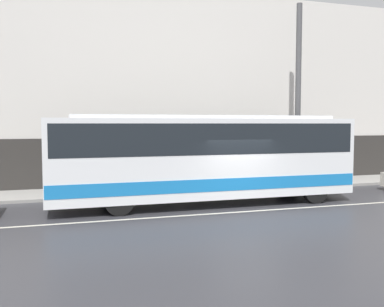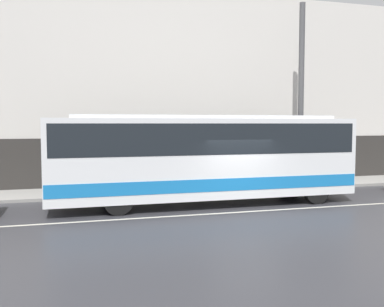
% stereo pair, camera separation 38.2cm
% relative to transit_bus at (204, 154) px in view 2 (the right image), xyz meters
% --- Properties ---
extents(ground_plane, '(60.00, 60.00, 0.00)m').
position_rel_transit_bus_xyz_m(ground_plane, '(0.94, -1.77, -1.90)').
color(ground_plane, '#333338').
extents(sidewalk, '(60.00, 2.80, 0.13)m').
position_rel_transit_bus_xyz_m(sidewalk, '(0.94, 3.63, -1.84)').
color(sidewalk, gray).
rests_on(sidewalk, ground_plane).
extents(building_facade, '(60.00, 0.35, 9.60)m').
position_rel_transit_bus_xyz_m(building_facade, '(0.94, 5.17, 2.72)').
color(building_facade, silver).
rests_on(building_facade, ground_plane).
extents(lane_stripe, '(54.00, 0.14, 0.01)m').
position_rel_transit_bus_xyz_m(lane_stripe, '(0.94, -1.77, -1.90)').
color(lane_stripe, beige).
rests_on(lane_stripe, ground_plane).
extents(transit_bus, '(11.56, 2.50, 3.38)m').
position_rel_transit_bus_xyz_m(transit_bus, '(0.00, 0.00, 0.00)').
color(transit_bus, white).
rests_on(transit_bus, ground_plane).
extents(utility_pole_near, '(0.27, 0.27, 8.65)m').
position_rel_transit_bus_xyz_m(utility_pole_near, '(5.78, 2.96, 2.55)').
color(utility_pole_near, '#4C4C4F').
rests_on(utility_pole_near, sidewalk).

